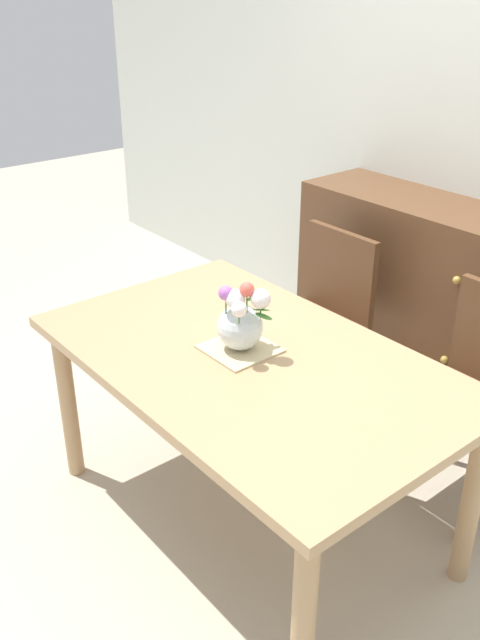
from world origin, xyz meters
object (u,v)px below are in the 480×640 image
Objects in this scene: chair_left at (322,310)px; chair_right at (480,385)px; dresser at (426,301)px; flower_vase at (241,321)px; dining_table at (250,378)px.

chair_right is at bearing -180.00° from chair_left.
chair_right is (0.87, 0.00, 0.00)m from chair_left.
chair_left is 0.56m from dresser.
chair_right is 1.02m from flower_vase.
flower_vase is (0.16, -1.33, 0.38)m from dresser.
dresser reaches higher than dining_table.
chair_right is at bearing 59.62° from flower_vase.
dining_table is 1.76× the size of chair_left.
dining_table is 0.94m from chair_left.
dresser is at bearing 98.83° from dining_table.
dining_table is 1.13× the size of dresser.
flower_vase is at bearing -175.56° from dining_table.
dining_table is 1.36m from dresser.
flower_vase is (0.39, -0.83, 0.36)m from chair_left.
dining_table is at bearing 62.14° from chair_right.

